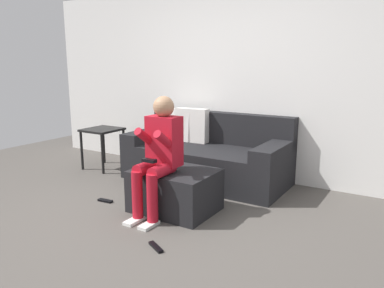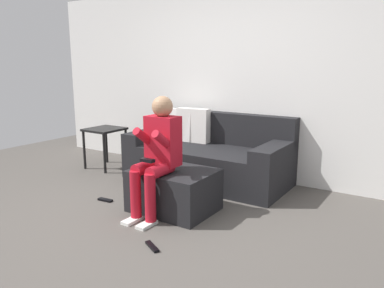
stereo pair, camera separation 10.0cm
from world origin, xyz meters
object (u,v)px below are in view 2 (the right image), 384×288
object	(u,v)px
person_seated	(158,150)
remote_by_storage_bin	(105,200)
couch_sectional	(208,156)
side_table	(105,135)
ottoman	(174,190)
remote_near_ottoman	(152,247)

from	to	relation	value
person_seated	remote_by_storage_bin	distance (m)	0.97
couch_sectional	side_table	size ratio (longest dim) A/B	3.55
couch_sectional	side_table	bearing A→B (deg)	-168.94
person_seated	side_table	bearing A→B (deg)	150.83
couch_sectional	side_table	xyz separation A→B (m)	(-1.53, -0.30, 0.16)
ottoman	side_table	distance (m)	1.96
ottoman	person_seated	world-z (taller)	person_seated
ottoman	person_seated	bearing A→B (deg)	-112.70
side_table	remote_near_ottoman	world-z (taller)	side_table
couch_sectional	person_seated	bearing A→B (deg)	-81.91
ottoman	remote_by_storage_bin	distance (m)	0.84
person_seated	remote_by_storage_bin	size ratio (longest dim) A/B	6.77
remote_near_ottoman	remote_by_storage_bin	bearing A→B (deg)	-178.86
couch_sectional	ottoman	distance (m)	1.12
couch_sectional	remote_near_ottoman	world-z (taller)	couch_sectional
ottoman	remote_by_storage_bin	world-z (taller)	ottoman
couch_sectional	remote_by_storage_bin	size ratio (longest dim) A/B	11.80
person_seated	remote_by_storage_bin	xyz separation A→B (m)	(-0.72, -0.04, -0.65)
couch_sectional	remote_near_ottoman	size ratio (longest dim) A/B	10.35
couch_sectional	remote_by_storage_bin	bearing A→B (deg)	-112.64
side_table	remote_near_ottoman	distance (m)	2.66
couch_sectional	ottoman	size ratio (longest dim) A/B	2.54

